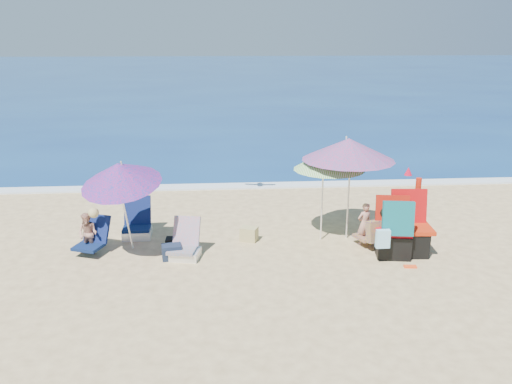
{
  "coord_description": "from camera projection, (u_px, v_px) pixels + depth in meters",
  "views": [
    {
      "loc": [
        -0.96,
        -7.91,
        3.82
      ],
      "look_at": [
        -0.3,
        1.0,
        1.1
      ],
      "focal_mm": 36.75,
      "sensor_mm": 36.0,
      "label": 1
    }
  ],
  "objects": [
    {
      "name": "bag_navy_a",
      "position": [
        172.0,
        252.0,
        9.2
      ],
      "size": [
        0.37,
        0.29,
        0.26
      ],
      "color": "#192337",
      "rests_on": "ground"
    },
    {
      "name": "bag_tan",
      "position": [
        249.0,
        234.0,
        10.01
      ],
      "size": [
        0.38,
        0.33,
        0.27
      ],
      "color": "tan",
      "rests_on": "ground"
    },
    {
      "name": "umbrella_blue",
      "position": [
        120.0,
        174.0,
        8.84
      ],
      "size": [
        1.76,
        1.8,
        1.88
      ],
      "color": "white",
      "rests_on": "ground"
    },
    {
      "name": "person_left",
      "position": [
        89.0,
        233.0,
        9.36
      ],
      "size": [
        0.68,
        0.72,
        0.86
      ],
      "color": "tan",
      "rests_on": "ground"
    },
    {
      "name": "umbrella_turquoise",
      "position": [
        349.0,
        149.0,
        9.7
      ],
      "size": [
        2.26,
        2.26,
        1.99
      ],
      "color": "silver",
      "rests_on": "ground"
    },
    {
      "name": "furled_umbrella",
      "position": [
        415.0,
        203.0,
        9.83
      ],
      "size": [
        0.26,
        0.48,
        1.39
      ],
      "color": "#B31F0C",
      "rests_on": "ground"
    },
    {
      "name": "ground",
      "position": [
        278.0,
        272.0,
        8.73
      ],
      "size": [
        120.0,
        120.0,
        0.0
      ],
      "color": "#D8BC84",
      "rests_on": "ground"
    },
    {
      "name": "chair_navy",
      "position": [
        137.0,
        227.0,
        10.22
      ],
      "size": [
        0.55,
        0.67,
        0.74
      ],
      "color": "#0B1A3F",
      "rests_on": "ground"
    },
    {
      "name": "chair_rainbow",
      "position": [
        185.0,
        247.0,
        9.27
      ],
      "size": [
        0.61,
        0.69,
        0.68
      ],
      "color": "#C06343",
      "rests_on": "ground"
    },
    {
      "name": "camp_chair_right",
      "position": [
        393.0,
        235.0,
        9.24
      ],
      "size": [
        0.77,
        0.81,
        1.09
      ],
      "color": "#B80D14",
      "rests_on": "ground"
    },
    {
      "name": "sea",
      "position": [
        226.0,
        74.0,
        51.68
      ],
      "size": [
        120.0,
        80.0,
        0.12
      ],
      "color": "navy",
      "rests_on": "ground"
    },
    {
      "name": "bag_black_a",
      "position": [
        175.0,
        244.0,
        9.6
      ],
      "size": [
        0.31,
        0.24,
        0.23
      ],
      "color": "black",
      "rests_on": "ground"
    },
    {
      "name": "orange_item",
      "position": [
        410.0,
        267.0,
        8.9
      ],
      "size": [
        0.22,
        0.12,
        0.03
      ],
      "color": "#FF4A1A",
      "rests_on": "ground"
    },
    {
      "name": "camp_chair_left",
      "position": [
        409.0,
        235.0,
        9.41
      ],
      "size": [
        0.74,
        0.7,
        1.12
      ],
      "color": "#B9290D",
      "rests_on": "ground"
    },
    {
      "name": "person_center",
      "position": [
        372.0,
        226.0,
        9.66
      ],
      "size": [
        0.73,
        0.7,
        0.82
      ],
      "color": "tan",
      "rests_on": "ground"
    },
    {
      "name": "foam",
      "position": [
        256.0,
        186.0,
        13.59
      ],
      "size": [
        120.0,
        0.5,
        0.04
      ],
      "color": "white",
      "rests_on": "ground"
    },
    {
      "name": "umbrella_striped",
      "position": [
        329.0,
        160.0,
        9.75
      ],
      "size": [
        1.72,
        1.72,
        1.78
      ],
      "color": "white",
      "rests_on": "ground"
    }
  ]
}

